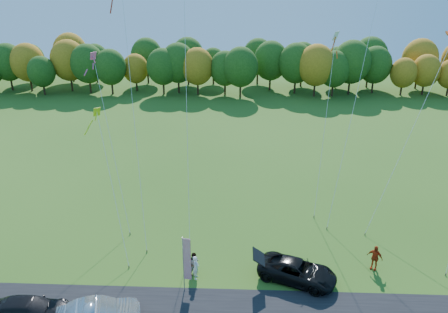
{
  "coord_description": "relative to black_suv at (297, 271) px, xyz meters",
  "views": [
    {
      "loc": [
        1.33,
        -25.36,
        19.71
      ],
      "look_at": [
        0.0,
        6.0,
        7.0
      ],
      "focal_mm": 35.0,
      "sensor_mm": 36.0,
      "label": 1
    }
  ],
  "objects": [
    {
      "name": "person_tailgate_b",
      "position": [
        -7.28,
        0.43,
        0.11
      ],
      "size": [
        1.0,
        1.06,
        1.74
      ],
      "primitive_type": "imported",
      "rotation": [
        0.0,
        0.0,
        1.04
      ],
      "color": "gray",
      "rests_on": "ground"
    },
    {
      "name": "kite_delta_red",
      "position": [
        -8.44,
        7.77,
        12.12
      ],
      "size": [
        2.42,
        9.38,
        24.89
      ],
      "color": "#4C3F33",
      "rests_on": "ground"
    },
    {
      "name": "ground",
      "position": [
        -5.4,
        -0.18,
        -0.76
      ],
      "size": [
        160.0,
        160.0,
        0.0
      ],
      "primitive_type": "plane",
      "color": "#2C5717"
    },
    {
      "name": "black_suv",
      "position": [
        0.0,
        0.0,
        0.0
      ],
      "size": [
        6.03,
        4.45,
        1.52
      ],
      "primitive_type": "imported",
      "rotation": [
        0.0,
        0.0,
        1.17
      ],
      "color": "black",
      "rests_on": "ground"
    },
    {
      "name": "feather_flag",
      "position": [
        -7.6,
        -1.44,
        1.83
      ],
      "size": [
        0.56,
        0.13,
        4.24
      ],
      "color": "#999999",
      "rests_on": "ground"
    },
    {
      "name": "kite_diamond_yellow",
      "position": [
        -13.96,
        4.29,
        4.32
      ],
      "size": [
        4.11,
        7.42,
        10.68
      ],
      "color": "#4C3F33",
      "rests_on": "ground"
    },
    {
      "name": "kite_diamond_pink",
      "position": [
        -15.24,
        9.11,
        6.11
      ],
      "size": [
        4.61,
        8.01,
        14.22
      ],
      "color": "#4C3F33",
      "rests_on": "ground"
    },
    {
      "name": "tree_line",
      "position": [
        -5.4,
        54.82,
        -0.76
      ],
      "size": [
        116.0,
        12.0,
        10.0
      ],
      "primitive_type": null,
      "color": "#1E4711",
      "rests_on": "ground"
    },
    {
      "name": "kite_parafoil_orange",
      "position": [
        6.44,
        13.72,
        10.57
      ],
      "size": [
        7.88,
        14.1,
        23.04
      ],
      "color": "#4C3F33",
      "rests_on": "ground"
    },
    {
      "name": "kite_diamond_white",
      "position": [
        3.32,
        11.66,
        7.02
      ],
      "size": [
        2.27,
        6.2,
        15.98
      ],
      "color": "#4C3F33",
      "rests_on": "ground"
    },
    {
      "name": "person_east",
      "position": [
        5.77,
        1.56,
        0.21
      ],
      "size": [
        1.21,
        1.04,
        1.95
      ],
      "primitive_type": "imported",
      "rotation": [
        0.0,
        0.0,
        -0.6
      ],
      "color": "#BA3311",
      "rests_on": "ground"
    },
    {
      "name": "kite_delta_blue",
      "position": [
        -12.92,
        8.33,
        10.46
      ],
      "size": [
        4.74,
        11.73,
        23.27
      ],
      "color": "#4C3F33",
      "rests_on": "ground"
    },
    {
      "name": "kite_parafoil_rainbow",
      "position": [
        10.21,
        9.92,
        7.06
      ],
      "size": [
        9.36,
        8.11,
        16.01
      ],
      "color": "#4C3F33",
      "rests_on": "ground"
    },
    {
      "name": "person_tailgate_a",
      "position": [
        -7.14,
        -0.06,
        0.14
      ],
      "size": [
        0.44,
        0.66,
        1.8
      ],
      "primitive_type": "imported",
      "rotation": [
        0.0,
        0.0,
        1.59
      ],
      "color": "silver",
      "rests_on": "ground"
    },
    {
      "name": "dark_truck_a",
      "position": [
        -17.01,
        -4.7,
        0.01
      ],
      "size": [
        5.41,
        2.42,
        1.54
      ],
      "primitive_type": "imported",
      "rotation": [
        0.0,
        0.0,
        1.62
      ],
      "color": "black",
      "rests_on": "ground"
    }
  ]
}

